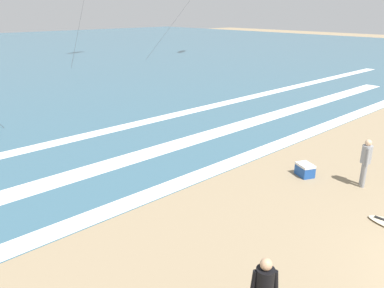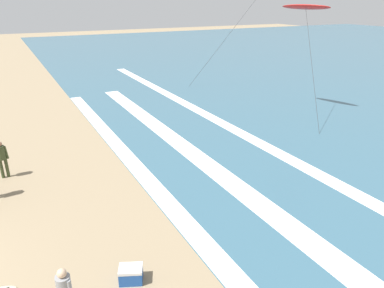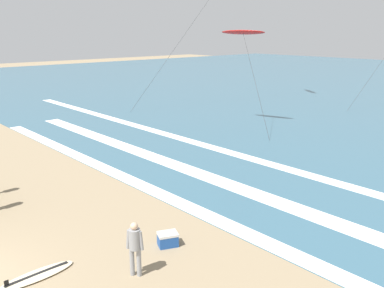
% 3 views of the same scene
% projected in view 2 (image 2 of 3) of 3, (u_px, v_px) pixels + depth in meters
% --- Properties ---
extents(wave_foam_shoreline, '(40.34, 0.75, 0.01)m').
position_uv_depth(wave_foam_shoreline, '(210.00, 251.00, 10.63)').
color(wave_foam_shoreline, white).
rests_on(wave_foam_shoreline, ocean_surface).
extents(wave_foam_mid_break, '(38.85, 1.02, 0.01)m').
position_uv_depth(wave_foam_mid_break, '(262.00, 206.00, 12.95)').
color(wave_foam_mid_break, white).
rests_on(wave_foam_mid_break, ocean_surface).
extents(wave_foam_outer_break, '(56.42, 0.78, 0.01)m').
position_uv_depth(wave_foam_outer_break, '(321.00, 176.00, 15.12)').
color(wave_foam_outer_break, white).
rests_on(wave_foam_outer_break, ocean_surface).
extents(surfer_background_far, '(0.32, 0.51, 1.60)m').
position_uv_depth(surfer_background_far, '(2.00, 156.00, 14.71)').
color(surfer_background_far, '#384223').
rests_on(surfer_background_far, ground).
extents(kite_red_low_near, '(5.98, 3.01, 6.70)m').
position_uv_depth(kite_red_low_near, '(306.00, 7.00, 21.92)').
color(kite_red_low_near, red).
rests_on(kite_red_low_near, ground).
extents(cooler_box, '(0.66, 0.74, 0.44)m').
position_uv_depth(cooler_box, '(131.00, 274.00, 9.43)').
color(cooler_box, '#1E4C9E').
rests_on(cooler_box, ground).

